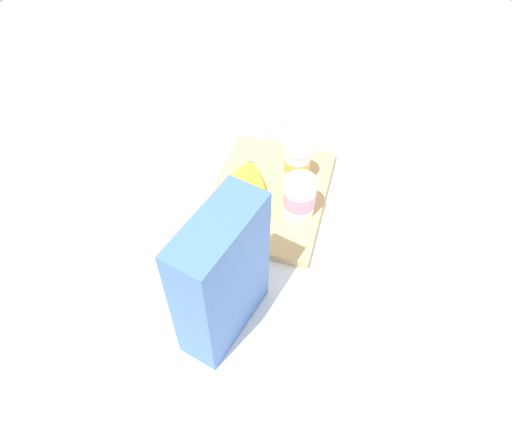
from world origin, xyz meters
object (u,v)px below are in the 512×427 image
object	(u,v)px
yogurt_cup_front	(297,163)
banana_bunch	(245,188)
cutting_board	(269,194)
cereal_box	(223,278)
yogurt_cup_back	(300,196)
spoon	(287,123)

from	to	relation	value
yogurt_cup_front	banana_bunch	distance (m)	0.13
banana_bunch	yogurt_cup_front	bearing A→B (deg)	129.84
cutting_board	cereal_box	world-z (taller)	cereal_box
yogurt_cup_front	banana_bunch	xyz separation A→B (m)	(0.08, -0.10, -0.03)
yogurt_cup_back	spoon	bearing A→B (deg)	-162.59
cutting_board	cereal_box	size ratio (longest dim) A/B	1.21
banana_bunch	spoon	distance (m)	0.30
yogurt_cup_front	yogurt_cup_back	bearing A→B (deg)	15.07
yogurt_cup_back	spoon	distance (m)	0.34
banana_bunch	spoon	xyz separation A→B (m)	(-0.30, 0.03, -0.03)
cereal_box	yogurt_cup_back	distance (m)	0.31
cutting_board	yogurt_cup_back	world-z (taller)	yogurt_cup_back
yogurt_cup_back	banana_bunch	size ratio (longest dim) A/B	0.51
yogurt_cup_front	banana_bunch	world-z (taller)	yogurt_cup_front
cereal_box	yogurt_cup_front	size ratio (longest dim) A/B	3.23
cereal_box	yogurt_cup_front	xyz separation A→B (m)	(-0.39, 0.05, -0.08)
yogurt_cup_front	yogurt_cup_back	distance (m)	0.11
yogurt_cup_back	banana_bunch	bearing A→B (deg)	-97.92
cutting_board	banana_bunch	bearing A→B (deg)	-66.65
banana_bunch	yogurt_cup_back	bearing A→B (deg)	82.08
cutting_board	yogurt_cup_front	size ratio (longest dim) A/B	3.91
yogurt_cup_front	spoon	world-z (taller)	yogurt_cup_front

